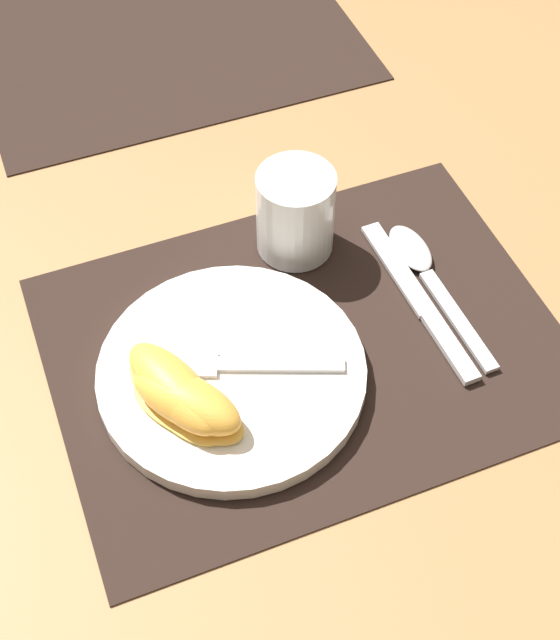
{
  "coord_description": "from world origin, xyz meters",
  "views": [
    {
      "loc": [
        -0.2,
        -0.44,
        0.67
      ],
      "look_at": [
        -0.02,
        0.02,
        0.02
      ],
      "focal_mm": 50.0,
      "sensor_mm": 36.0,
      "label": 1
    }
  ],
  "objects_px": {
    "juice_glass": "(295,216)",
    "citrus_wedge_0": "(174,390)",
    "fork": "(226,365)",
    "spoon": "(423,267)",
    "citrus_wedge_1": "(187,402)",
    "knife": "(421,303)",
    "plate": "(232,373)"
  },
  "relations": [
    {
      "from": "citrus_wedge_0",
      "to": "spoon",
      "type": "bearing_deg",
      "value": 13.91
    },
    {
      "from": "knife",
      "to": "citrus_wedge_0",
      "type": "relative_size",
      "value": 1.62
    },
    {
      "from": "plate",
      "to": "spoon",
      "type": "height_order",
      "value": "plate"
    },
    {
      "from": "juice_glass",
      "to": "citrus_wedge_0",
      "type": "bearing_deg",
      "value": -139.36
    },
    {
      "from": "plate",
      "to": "juice_glass",
      "type": "height_order",
      "value": "juice_glass"
    },
    {
      "from": "juice_glass",
      "to": "fork",
      "type": "distance_m",
      "value": 0.17
    },
    {
      "from": "fork",
      "to": "citrus_wedge_0",
      "type": "distance_m",
      "value": 0.06
    },
    {
      "from": "spoon",
      "to": "citrus_wedge_1",
      "type": "bearing_deg",
      "value": -162.77
    },
    {
      "from": "plate",
      "to": "citrus_wedge_0",
      "type": "xyz_separation_m",
      "value": [
        -0.06,
        -0.01,
        0.02
      ]
    },
    {
      "from": "plate",
      "to": "citrus_wedge_0",
      "type": "distance_m",
      "value": 0.06
    },
    {
      "from": "knife",
      "to": "citrus_wedge_1",
      "type": "xyz_separation_m",
      "value": [
        -0.24,
        -0.04,
        0.03
      ]
    },
    {
      "from": "juice_glass",
      "to": "citrus_wedge_0",
      "type": "height_order",
      "value": "juice_glass"
    },
    {
      "from": "spoon",
      "to": "knife",
      "type": "bearing_deg",
      "value": -119.2
    },
    {
      "from": "spoon",
      "to": "fork",
      "type": "height_order",
      "value": "fork"
    },
    {
      "from": "plate",
      "to": "citrus_wedge_0",
      "type": "height_order",
      "value": "citrus_wedge_0"
    },
    {
      "from": "juice_glass",
      "to": "fork",
      "type": "height_order",
      "value": "juice_glass"
    },
    {
      "from": "fork",
      "to": "citrus_wedge_1",
      "type": "distance_m",
      "value": 0.06
    },
    {
      "from": "plate",
      "to": "knife",
      "type": "height_order",
      "value": "plate"
    },
    {
      "from": "knife",
      "to": "spoon",
      "type": "relative_size",
      "value": 1.09
    },
    {
      "from": "plate",
      "to": "knife",
      "type": "distance_m",
      "value": 0.2
    },
    {
      "from": "spoon",
      "to": "fork",
      "type": "relative_size",
      "value": 1.09
    },
    {
      "from": "juice_glass",
      "to": "citrus_wedge_1",
      "type": "height_order",
      "value": "juice_glass"
    },
    {
      "from": "citrus_wedge_0",
      "to": "fork",
      "type": "bearing_deg",
      "value": 19.17
    },
    {
      "from": "plate",
      "to": "juice_glass",
      "type": "xyz_separation_m",
      "value": [
        0.11,
        0.13,
        0.03
      ]
    },
    {
      "from": "citrus_wedge_0",
      "to": "plate",
      "type": "bearing_deg",
      "value": 14.72
    },
    {
      "from": "plate",
      "to": "fork",
      "type": "bearing_deg",
      "value": 137.23
    },
    {
      "from": "plate",
      "to": "spoon",
      "type": "distance_m",
      "value": 0.22
    },
    {
      "from": "knife",
      "to": "fork",
      "type": "height_order",
      "value": "fork"
    },
    {
      "from": "plate",
      "to": "citrus_wedge_1",
      "type": "height_order",
      "value": "citrus_wedge_1"
    },
    {
      "from": "juice_glass",
      "to": "knife",
      "type": "height_order",
      "value": "juice_glass"
    },
    {
      "from": "plate",
      "to": "spoon",
      "type": "xyz_separation_m",
      "value": [
        0.22,
        0.05,
        -0.0
      ]
    },
    {
      "from": "juice_glass",
      "to": "spoon",
      "type": "distance_m",
      "value": 0.13
    }
  ]
}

